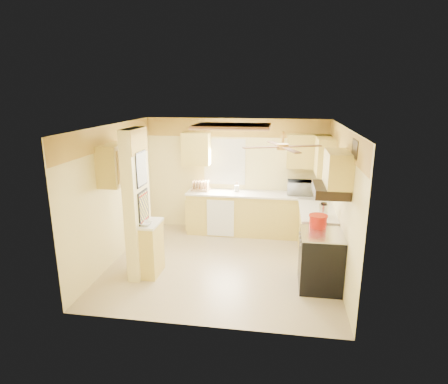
% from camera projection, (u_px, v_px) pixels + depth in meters
% --- Properties ---
extents(floor, '(4.00, 4.00, 0.00)m').
position_uv_depth(floor, '(223.00, 264.00, 6.85)').
color(floor, tan).
rests_on(floor, ground).
extents(ceiling, '(4.00, 4.00, 0.00)m').
position_uv_depth(ceiling, '(222.00, 126.00, 6.20)').
color(ceiling, white).
rests_on(ceiling, wall_back).
extents(wall_back, '(4.00, 0.00, 4.00)m').
position_uv_depth(wall_back, '(236.00, 175.00, 8.34)').
color(wall_back, '#FCEA9A').
rests_on(wall_back, floor).
extents(wall_front, '(4.00, 0.00, 4.00)m').
position_uv_depth(wall_front, '(199.00, 240.00, 4.71)').
color(wall_front, '#FCEA9A').
rests_on(wall_front, floor).
extents(wall_left, '(0.00, 3.80, 3.80)m').
position_uv_depth(wall_left, '(114.00, 194.00, 6.82)').
color(wall_left, '#FCEA9A').
rests_on(wall_left, floor).
extents(wall_right, '(0.00, 3.80, 3.80)m').
position_uv_depth(wall_right, '(341.00, 204.00, 6.23)').
color(wall_right, '#FCEA9A').
rests_on(wall_right, floor).
extents(wallpaper_border, '(4.00, 0.02, 0.40)m').
position_uv_depth(wallpaper_border, '(236.00, 128.00, 8.05)').
color(wallpaper_border, '#FED34B').
rests_on(wallpaper_border, wall_back).
extents(partition_column, '(0.20, 0.70, 2.50)m').
position_uv_depth(partition_column, '(137.00, 204.00, 6.20)').
color(partition_column, '#FCEA9A').
rests_on(partition_column, floor).
extents(partition_ledge, '(0.25, 0.55, 0.90)m').
position_uv_depth(partition_ledge, '(152.00, 250.00, 6.38)').
color(partition_ledge, '#DDC858').
rests_on(partition_ledge, floor).
extents(ledge_top, '(0.28, 0.58, 0.04)m').
position_uv_depth(ledge_top, '(151.00, 224.00, 6.25)').
color(ledge_top, white).
rests_on(ledge_top, partition_ledge).
extents(lower_cabinets_back, '(3.00, 0.60, 0.90)m').
position_uv_depth(lower_cabinets_back, '(256.00, 215.00, 8.19)').
color(lower_cabinets_back, '#DDC858').
rests_on(lower_cabinets_back, floor).
extents(lower_cabinets_right, '(0.60, 1.40, 0.90)m').
position_uv_depth(lower_cabinets_right, '(316.00, 234.00, 7.06)').
color(lower_cabinets_right, '#DDC858').
rests_on(lower_cabinets_right, floor).
extents(countertop_back, '(3.04, 0.64, 0.04)m').
position_uv_depth(countertop_back, '(257.00, 194.00, 8.06)').
color(countertop_back, white).
rests_on(countertop_back, lower_cabinets_back).
extents(countertop_right, '(0.64, 1.44, 0.04)m').
position_uv_depth(countertop_right, '(317.00, 211.00, 6.94)').
color(countertop_right, white).
rests_on(countertop_right, lower_cabinets_right).
extents(dishwasher_panel, '(0.58, 0.02, 0.80)m').
position_uv_depth(dishwasher_panel, '(220.00, 218.00, 8.01)').
color(dishwasher_panel, white).
rests_on(dishwasher_panel, lower_cabinets_back).
extents(window, '(0.92, 0.02, 1.02)m').
position_uv_depth(window, '(225.00, 162.00, 8.29)').
color(window, white).
rests_on(window, wall_back).
extents(upper_cab_back_left, '(0.60, 0.35, 0.70)m').
position_uv_depth(upper_cab_back_left, '(196.00, 149.00, 8.14)').
color(upper_cab_back_left, '#DDC858').
rests_on(upper_cab_back_left, wall_back).
extents(upper_cab_back_right, '(0.90, 0.35, 0.70)m').
position_uv_depth(upper_cab_back_right, '(309.00, 151.00, 7.79)').
color(upper_cab_back_right, '#DDC858').
rests_on(upper_cab_back_right, wall_back).
extents(upper_cab_right, '(0.35, 1.00, 0.70)m').
position_uv_depth(upper_cab_right, '(325.00, 155.00, 7.29)').
color(upper_cab_right, '#DDC858').
rests_on(upper_cab_right, wall_right).
extents(upper_cab_left_wall, '(0.35, 0.75, 0.70)m').
position_uv_depth(upper_cab_left_wall, '(115.00, 164.00, 6.40)').
color(upper_cab_left_wall, '#DDC858').
rests_on(upper_cab_left_wall, wall_left).
extents(upper_cab_over_stove, '(0.35, 0.76, 0.52)m').
position_uv_depth(upper_cab_over_stove, '(338.00, 169.00, 5.55)').
color(upper_cab_over_stove, '#DDC858').
rests_on(upper_cab_over_stove, wall_right).
extents(stove, '(0.68, 0.77, 0.92)m').
position_uv_depth(stove, '(320.00, 260.00, 5.96)').
color(stove, black).
rests_on(stove, floor).
extents(range_hood, '(0.50, 0.76, 0.14)m').
position_uv_depth(range_hood, '(330.00, 190.00, 5.65)').
color(range_hood, black).
rests_on(range_hood, upper_cab_over_stove).
extents(poster_menu, '(0.02, 0.42, 0.57)m').
position_uv_depth(poster_menu, '(141.00, 169.00, 6.03)').
color(poster_menu, black).
rests_on(poster_menu, partition_column).
extents(poster_nashville, '(0.02, 0.42, 0.57)m').
position_uv_depth(poster_nashville, '(144.00, 207.00, 6.20)').
color(poster_nashville, black).
rests_on(poster_nashville, partition_column).
extents(ceiling_light_panel, '(1.35, 0.95, 0.06)m').
position_uv_depth(ceiling_light_panel, '(232.00, 126.00, 6.67)').
color(ceiling_light_panel, brown).
rests_on(ceiling_light_panel, ceiling).
extents(ceiling_fan, '(1.15, 1.15, 0.26)m').
position_uv_depth(ceiling_fan, '(283.00, 146.00, 5.44)').
color(ceiling_fan, gold).
rests_on(ceiling_fan, ceiling).
extents(vent_grate, '(0.02, 0.40, 0.25)m').
position_uv_depth(vent_grate, '(355.00, 149.00, 5.10)').
color(vent_grate, black).
rests_on(vent_grate, wall_right).
extents(microwave, '(0.54, 0.37, 0.29)m').
position_uv_depth(microwave, '(300.00, 188.00, 7.90)').
color(microwave, white).
rests_on(microwave, countertop_back).
extents(bowl, '(0.26, 0.26, 0.05)m').
position_uv_depth(bowl, '(145.00, 224.00, 6.12)').
color(bowl, white).
rests_on(bowl, ledge_top).
extents(dutch_oven, '(0.30, 0.30, 0.20)m').
position_uv_depth(dutch_oven, '(318.00, 221.00, 6.09)').
color(dutch_oven, '#B7180C').
rests_on(dutch_oven, stove).
extents(kettle, '(0.16, 0.16, 0.24)m').
position_uv_depth(kettle, '(323.00, 210.00, 6.54)').
color(kettle, silver).
rests_on(kettle, countertop_right).
extents(dish_rack, '(0.39, 0.30, 0.21)m').
position_uv_depth(dish_rack, '(201.00, 187.00, 8.26)').
color(dish_rack, '#DBB07E').
rests_on(dish_rack, countertop_back).
extents(utensil_crock, '(0.11, 0.11, 0.22)m').
position_uv_depth(utensil_crock, '(237.00, 188.00, 8.16)').
color(utensil_crock, white).
rests_on(utensil_crock, countertop_back).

